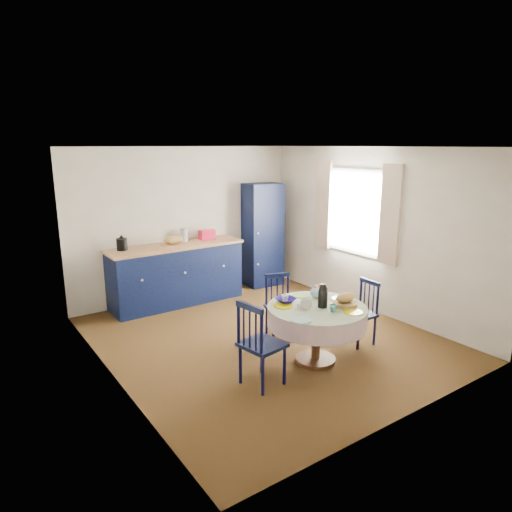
{
  "coord_description": "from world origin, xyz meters",
  "views": [
    {
      "loc": [
        -3.34,
        -4.61,
        2.53
      ],
      "look_at": [
        0.0,
        0.2,
        1.09
      ],
      "focal_mm": 32.0,
      "sensor_mm": 36.0,
      "label": 1
    }
  ],
  "objects_px": {
    "chair_left": "(260,343)",
    "mug_c": "(322,292)",
    "pantry_cabinet": "(263,235)",
    "chair_right": "(361,312)",
    "mug_b": "(333,308)",
    "kitchen_counter": "(176,273)",
    "chair_far": "(280,306)",
    "cobalt_bowl": "(285,300)",
    "mug_a": "(306,305)",
    "dining_table": "(317,316)",
    "mug_d": "(285,298)"
  },
  "relations": [
    {
      "from": "chair_right",
      "to": "mug_a",
      "type": "bearing_deg",
      "value": -81.93
    },
    {
      "from": "chair_right",
      "to": "dining_table",
      "type": "bearing_deg",
      "value": -80.34
    },
    {
      "from": "chair_right",
      "to": "mug_d",
      "type": "xyz_separation_m",
      "value": [
        -1.05,
        0.27,
        0.32
      ]
    },
    {
      "from": "chair_left",
      "to": "mug_a",
      "type": "relative_size",
      "value": 7.18
    },
    {
      "from": "mug_a",
      "to": "mug_d",
      "type": "relative_size",
      "value": 1.5
    },
    {
      "from": "pantry_cabinet",
      "to": "mug_c",
      "type": "bearing_deg",
      "value": -106.67
    },
    {
      "from": "mug_b",
      "to": "mug_c",
      "type": "distance_m",
      "value": 0.55
    },
    {
      "from": "dining_table",
      "to": "chair_right",
      "type": "bearing_deg",
      "value": 5.88
    },
    {
      "from": "chair_far",
      "to": "mug_d",
      "type": "relative_size",
      "value": 9.56
    },
    {
      "from": "chair_left",
      "to": "chair_right",
      "type": "xyz_separation_m",
      "value": [
        1.72,
        0.15,
        -0.06
      ]
    },
    {
      "from": "mug_d",
      "to": "mug_a",
      "type": "bearing_deg",
      "value": -84.95
    },
    {
      "from": "chair_right",
      "to": "mug_b",
      "type": "distance_m",
      "value": 0.93
    },
    {
      "from": "pantry_cabinet",
      "to": "cobalt_bowl",
      "type": "height_order",
      "value": "pantry_cabinet"
    },
    {
      "from": "chair_right",
      "to": "mug_a",
      "type": "xyz_separation_m",
      "value": [
        -1.02,
        -0.08,
        0.33
      ]
    },
    {
      "from": "pantry_cabinet",
      "to": "chair_far",
      "type": "height_order",
      "value": "pantry_cabinet"
    },
    {
      "from": "pantry_cabinet",
      "to": "chair_left",
      "type": "relative_size",
      "value": 1.95
    },
    {
      "from": "pantry_cabinet",
      "to": "chair_right",
      "type": "xyz_separation_m",
      "value": [
        -0.45,
        -2.82,
        -0.51
      ]
    },
    {
      "from": "kitchen_counter",
      "to": "cobalt_bowl",
      "type": "height_order",
      "value": "kitchen_counter"
    },
    {
      "from": "chair_far",
      "to": "mug_c",
      "type": "distance_m",
      "value": 0.71
    },
    {
      "from": "chair_far",
      "to": "chair_right",
      "type": "relative_size",
      "value": 1.01
    },
    {
      "from": "chair_left",
      "to": "chair_right",
      "type": "distance_m",
      "value": 1.72
    },
    {
      "from": "chair_far",
      "to": "mug_c",
      "type": "height_order",
      "value": "chair_far"
    },
    {
      "from": "chair_left",
      "to": "mug_b",
      "type": "bearing_deg",
      "value": -109.23
    },
    {
      "from": "mug_b",
      "to": "pantry_cabinet",
      "type": "bearing_deg",
      "value": 67.95
    },
    {
      "from": "cobalt_bowl",
      "to": "mug_a",
      "type": "bearing_deg",
      "value": -81.6
    },
    {
      "from": "pantry_cabinet",
      "to": "cobalt_bowl",
      "type": "bearing_deg",
      "value": -116.67
    },
    {
      "from": "kitchen_counter",
      "to": "cobalt_bowl",
      "type": "relative_size",
      "value": 9.4
    },
    {
      "from": "mug_b",
      "to": "cobalt_bowl",
      "type": "distance_m",
      "value": 0.6
    },
    {
      "from": "dining_table",
      "to": "mug_d",
      "type": "distance_m",
      "value": 0.44
    },
    {
      "from": "pantry_cabinet",
      "to": "mug_b",
      "type": "bearing_deg",
      "value": -108.3
    },
    {
      "from": "kitchen_counter",
      "to": "pantry_cabinet",
      "type": "height_order",
      "value": "pantry_cabinet"
    },
    {
      "from": "dining_table",
      "to": "cobalt_bowl",
      "type": "distance_m",
      "value": 0.42
    },
    {
      "from": "chair_left",
      "to": "chair_right",
      "type": "bearing_deg",
      "value": -94.02
    },
    {
      "from": "chair_far",
      "to": "mug_a",
      "type": "xyz_separation_m",
      "value": [
        -0.28,
        -0.84,
        0.32
      ]
    },
    {
      "from": "kitchen_counter",
      "to": "chair_far",
      "type": "height_order",
      "value": "kitchen_counter"
    },
    {
      "from": "kitchen_counter",
      "to": "mug_a",
      "type": "relative_size",
      "value": 16.55
    },
    {
      "from": "mug_a",
      "to": "mug_d",
      "type": "xyz_separation_m",
      "value": [
        -0.03,
        0.35,
        -0.01
      ]
    },
    {
      "from": "pantry_cabinet",
      "to": "chair_left",
      "type": "bearing_deg",
      "value": -122.34
    },
    {
      "from": "dining_table",
      "to": "mug_a",
      "type": "height_order",
      "value": "dining_table"
    },
    {
      "from": "chair_right",
      "to": "mug_c",
      "type": "xyz_separation_m",
      "value": [
        -0.54,
        0.17,
        0.33
      ]
    },
    {
      "from": "chair_left",
      "to": "mug_c",
      "type": "height_order",
      "value": "chair_left"
    },
    {
      "from": "kitchen_counter",
      "to": "chair_far",
      "type": "relative_size",
      "value": 2.6
    },
    {
      "from": "kitchen_counter",
      "to": "chair_left",
      "type": "relative_size",
      "value": 2.3
    },
    {
      "from": "kitchen_counter",
      "to": "chair_left",
      "type": "height_order",
      "value": "kitchen_counter"
    },
    {
      "from": "pantry_cabinet",
      "to": "mug_b",
      "type": "distance_m",
      "value": 3.39
    },
    {
      "from": "mug_c",
      "to": "kitchen_counter",
      "type": "bearing_deg",
      "value": 106.27
    },
    {
      "from": "chair_far",
      "to": "chair_right",
      "type": "bearing_deg",
      "value": -27.58
    },
    {
      "from": "chair_far",
      "to": "chair_left",
      "type": "bearing_deg",
      "value": -118.58
    },
    {
      "from": "cobalt_bowl",
      "to": "kitchen_counter",
      "type": "bearing_deg",
      "value": 95.34
    },
    {
      "from": "mug_d",
      "to": "cobalt_bowl",
      "type": "bearing_deg",
      "value": -119.92
    }
  ]
}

